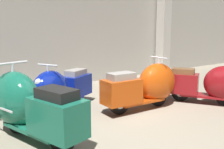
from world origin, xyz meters
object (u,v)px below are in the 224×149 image
object	(u,v)px
scooter_0	(27,105)
scooter_1	(59,90)
scooter_2	(147,86)
scooter_3	(211,84)

from	to	relation	value
scooter_0	scooter_1	distance (m)	1.25
scooter_0	scooter_1	bearing A→B (deg)	-60.94
scooter_2	scooter_3	world-z (taller)	scooter_2
scooter_2	scooter_0	bearing A→B (deg)	-176.34
scooter_1	scooter_3	distance (m)	3.19
scooter_0	scooter_2	xyz separation A→B (m)	(2.43, 0.03, -0.04)
scooter_0	scooter_2	size ratio (longest dim) A/B	1.11
scooter_0	scooter_3	distance (m)	3.79
scooter_0	scooter_1	size ratio (longest dim) A/B	1.17
scooter_2	scooter_1	bearing A→B (deg)	154.29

